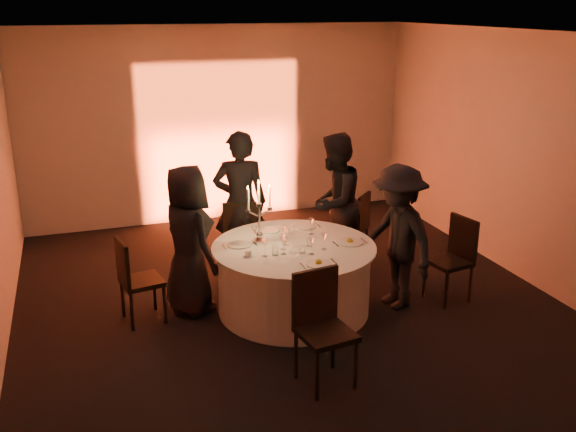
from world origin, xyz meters
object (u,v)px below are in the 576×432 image
object	(u,v)px
chair_right	(455,254)
chair_front	(321,321)
chair_back_left	(240,232)
guest_right	(397,237)
guest_left	(188,240)
guest_back_left	(240,203)
banquet_table	(294,278)
guest_back_right	(334,203)
coffee_cup	(248,254)
candelabra	(259,220)
chair_left	(134,276)
chair_back_right	(356,223)

from	to	relation	value
chair_right	chair_front	bearing A→B (deg)	-72.60
chair_back_left	guest_right	xyz separation A→B (m)	(1.42, -1.49, 0.28)
guest_left	guest_back_left	size ratio (longest dim) A/B	0.91
banquet_table	guest_back_right	world-z (taller)	guest_back_right
guest_left	coffee_cup	xyz separation A→B (m)	(0.53, -0.52, -0.03)
guest_left	candelabra	bearing A→B (deg)	-119.85
banquet_table	chair_left	world-z (taller)	chair_left
chair_back_right	guest_back_right	size ratio (longest dim) A/B	0.52
chair_back_left	banquet_table	bearing A→B (deg)	114.57
chair_back_left	coffee_cup	bearing A→B (deg)	90.72
chair_front	guest_right	bearing A→B (deg)	32.02
chair_left	guest_left	size ratio (longest dim) A/B	0.57
guest_left	candelabra	size ratio (longest dim) A/B	2.33
chair_left	guest_right	xyz separation A→B (m)	(2.83, -0.52, 0.29)
chair_back_left	guest_left	xyz separation A→B (m)	(-0.80, -0.86, 0.29)
guest_back_left	guest_back_right	xyz separation A→B (m)	(1.16, -0.26, -0.03)
chair_back_left	chair_back_right	bearing A→B (deg)	-171.29
chair_right	guest_right	bearing A→B (deg)	-105.30
chair_left	candelabra	xyz separation A→B (m)	(1.38, -0.03, 0.48)
chair_right	chair_left	bearing A→B (deg)	-109.67
banquet_table	chair_front	size ratio (longest dim) A/B	1.72
guest_back_right	chair_back_right	bearing A→B (deg)	163.61
chair_right	candelabra	size ratio (longest dim) A/B	1.37
chair_left	coffee_cup	bearing A→B (deg)	-119.71
candelabra	chair_front	bearing A→B (deg)	-86.89
chair_back_right	guest_back_left	size ratio (longest dim) A/B	0.50
banquet_table	chair_right	size ratio (longest dim) A/B	1.84
candelabra	coffee_cup	bearing A→B (deg)	-121.60
guest_back_left	candelabra	xyz separation A→B (m)	(-0.04, -0.99, 0.10)
chair_back_right	guest_right	distance (m)	1.46
banquet_table	guest_left	bearing A→B (deg)	160.34
banquet_table	candelabra	xyz separation A→B (m)	(-0.32, 0.25, 0.63)
chair_left	guest_back_left	size ratio (longest dim) A/B	0.52
candelabra	chair_right	bearing A→B (deg)	-14.43
guest_back_right	candelabra	world-z (taller)	guest_back_right
chair_back_right	guest_left	bearing A→B (deg)	-26.87
chair_back_right	guest_back_left	xyz separation A→B (m)	(-1.56, 0.07, 0.40)
chair_back_left	candelabra	distance (m)	1.11
chair_left	guest_right	bearing A→B (deg)	-110.57
chair_back_left	guest_back_right	xyz separation A→B (m)	(1.17, -0.27, 0.35)
chair_back_right	chair_right	size ratio (longest dim) A/B	0.94
chair_back_right	guest_right	xyz separation A→B (m)	(-0.15, -1.42, 0.31)
chair_right	candelabra	xyz separation A→B (m)	(-2.17, 0.56, 0.47)
guest_back_right	coffee_cup	size ratio (longest dim) A/B	16.16
chair_back_right	chair_front	world-z (taller)	chair_front
banquet_table	chair_front	distance (m)	1.43
chair_front	guest_right	distance (m)	1.80
guest_back_right	banquet_table	bearing A→B (deg)	5.91
banquet_table	chair_back_right	bearing A→B (deg)	42.36
chair_back_left	guest_left	size ratio (longest dim) A/B	0.58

